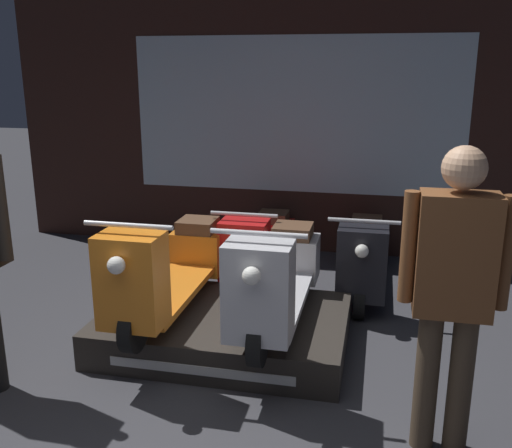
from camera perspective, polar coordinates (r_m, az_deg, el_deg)
shop_wall_back at (r=6.43m, az=4.03°, el=11.22°), size 6.66×0.09×3.20m
display_platform at (r=4.45m, az=-3.18°, el=-10.43°), size 1.85×1.23×0.27m
scooter_display_left at (r=4.35m, az=-8.74°, el=-4.46°), size 0.59×1.80×0.87m
scooter_display_right at (r=4.13m, az=2.13°, el=-5.36°), size 0.59×1.80×0.87m
scooter_backrow_0 at (r=5.62m, az=0.36°, el=-2.52°), size 0.59×1.80×0.87m
scooter_backrow_1 at (r=5.51m, az=10.72°, el=-3.18°), size 0.59×1.80×0.87m
person_right_browsing at (r=3.15m, az=19.11°, el=-5.50°), size 0.55×0.22×1.71m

